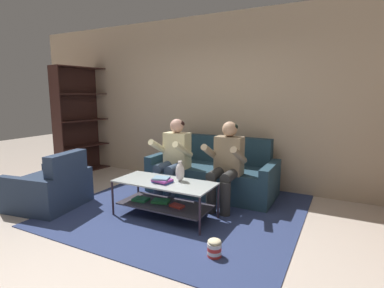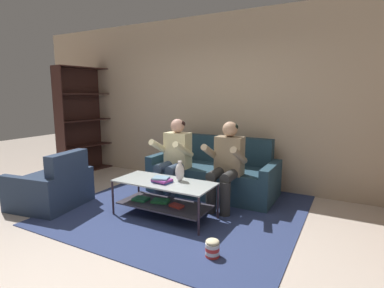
{
  "view_description": "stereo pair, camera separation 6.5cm",
  "coord_description": "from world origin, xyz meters",
  "px_view_note": "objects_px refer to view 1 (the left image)",
  "views": [
    {
      "loc": [
        1.98,
        -2.43,
        1.58
      ],
      "look_at": [
        0.19,
        1.01,
        0.92
      ],
      "focal_mm": 28.0,
      "sensor_mm": 36.0,
      "label": 1
    },
    {
      "loc": [
        2.04,
        -2.4,
        1.58
      ],
      "look_at": [
        0.19,
        1.01,
        0.92
      ],
      "focal_mm": 28.0,
      "sensor_mm": 36.0,
      "label": 2
    }
  ],
  "objects_px": {
    "book_stack": "(162,180)",
    "armchair": "(50,189)",
    "person_seated_left": "(173,156)",
    "person_seated_right": "(226,161)",
    "couch": "(212,174)",
    "coffee_table": "(164,194)",
    "popcorn_tub": "(214,248)",
    "vase": "(180,172)",
    "bookshelf": "(79,130)"
  },
  "relations": [
    {
      "from": "popcorn_tub",
      "to": "couch",
      "type": "bearing_deg",
      "value": 114.24
    },
    {
      "from": "person_seated_right",
      "to": "coffee_table",
      "type": "distance_m",
      "value": 0.96
    },
    {
      "from": "book_stack",
      "to": "popcorn_tub",
      "type": "relative_size",
      "value": 1.34
    },
    {
      "from": "couch",
      "to": "vase",
      "type": "xyz_separation_m",
      "value": [
        0.01,
        -1.07,
        0.3
      ]
    },
    {
      "from": "person_seated_right",
      "to": "coffee_table",
      "type": "relative_size",
      "value": 0.93
    },
    {
      "from": "coffee_table",
      "to": "armchair",
      "type": "xyz_separation_m",
      "value": [
        -1.61,
        -0.43,
        -0.05
      ]
    },
    {
      "from": "vase",
      "to": "armchair",
      "type": "xyz_separation_m",
      "value": [
        -1.78,
        -0.55,
        -0.34
      ]
    },
    {
      "from": "vase",
      "to": "popcorn_tub",
      "type": "relative_size",
      "value": 1.39
    },
    {
      "from": "person_seated_left",
      "to": "book_stack",
      "type": "xyz_separation_m",
      "value": [
        0.27,
        -0.72,
        -0.16
      ]
    },
    {
      "from": "couch",
      "to": "coffee_table",
      "type": "relative_size",
      "value": 1.54
    },
    {
      "from": "person_seated_left",
      "to": "popcorn_tub",
      "type": "bearing_deg",
      "value": -46.1
    },
    {
      "from": "coffee_table",
      "to": "person_seated_left",
      "type": "bearing_deg",
      "value": 111.0
    },
    {
      "from": "person_seated_left",
      "to": "vase",
      "type": "height_order",
      "value": "person_seated_left"
    },
    {
      "from": "couch",
      "to": "vase",
      "type": "distance_m",
      "value": 1.11
    },
    {
      "from": "person_seated_right",
      "to": "coffee_table",
      "type": "height_order",
      "value": "person_seated_right"
    },
    {
      "from": "person_seated_right",
      "to": "popcorn_tub",
      "type": "bearing_deg",
      "value": -73.39
    },
    {
      "from": "book_stack",
      "to": "armchair",
      "type": "relative_size",
      "value": 0.26
    },
    {
      "from": "couch",
      "to": "popcorn_tub",
      "type": "height_order",
      "value": "couch"
    },
    {
      "from": "person_seated_left",
      "to": "popcorn_tub",
      "type": "xyz_separation_m",
      "value": [
        1.22,
        -1.27,
        -0.57
      ]
    },
    {
      "from": "couch",
      "to": "coffee_table",
      "type": "height_order",
      "value": "couch"
    },
    {
      "from": "book_stack",
      "to": "vase",
      "type": "bearing_deg",
      "value": 44.39
    },
    {
      "from": "person_seated_left",
      "to": "book_stack",
      "type": "relative_size",
      "value": 4.8
    },
    {
      "from": "person_seated_left",
      "to": "person_seated_right",
      "type": "distance_m",
      "value": 0.84
    },
    {
      "from": "person_seated_right",
      "to": "popcorn_tub",
      "type": "xyz_separation_m",
      "value": [
        0.38,
        -1.27,
        -0.57
      ]
    },
    {
      "from": "couch",
      "to": "person_seated_right",
      "type": "relative_size",
      "value": 1.66
    },
    {
      "from": "bookshelf",
      "to": "popcorn_tub",
      "type": "distance_m",
      "value": 4.23
    },
    {
      "from": "person_seated_right",
      "to": "coffee_table",
      "type": "bearing_deg",
      "value": -130.9
    },
    {
      "from": "coffee_table",
      "to": "bookshelf",
      "type": "xyz_separation_m",
      "value": [
        -2.8,
        1.18,
        0.55
      ]
    },
    {
      "from": "book_stack",
      "to": "bookshelf",
      "type": "height_order",
      "value": "bookshelf"
    },
    {
      "from": "person_seated_left",
      "to": "person_seated_right",
      "type": "xyz_separation_m",
      "value": [
        0.84,
        -0.0,
        -0.0
      ]
    },
    {
      "from": "person_seated_left",
      "to": "bookshelf",
      "type": "height_order",
      "value": "bookshelf"
    },
    {
      "from": "person_seated_right",
      "to": "armchair",
      "type": "bearing_deg",
      "value": -153.17
    },
    {
      "from": "coffee_table",
      "to": "book_stack",
      "type": "xyz_separation_m",
      "value": [
        0.01,
        -0.05,
        0.2
      ]
    },
    {
      "from": "vase",
      "to": "book_stack",
      "type": "distance_m",
      "value": 0.25
    },
    {
      "from": "couch",
      "to": "popcorn_tub",
      "type": "distance_m",
      "value": 1.96
    },
    {
      "from": "couch",
      "to": "vase",
      "type": "bearing_deg",
      "value": -89.38
    },
    {
      "from": "coffee_table",
      "to": "popcorn_tub",
      "type": "height_order",
      "value": "coffee_table"
    },
    {
      "from": "coffee_table",
      "to": "bookshelf",
      "type": "height_order",
      "value": "bookshelf"
    },
    {
      "from": "person_seated_right",
      "to": "bookshelf",
      "type": "xyz_separation_m",
      "value": [
        -3.38,
        0.51,
        0.2
      ]
    },
    {
      "from": "popcorn_tub",
      "to": "book_stack",
      "type": "bearing_deg",
      "value": 150.14
    },
    {
      "from": "coffee_table",
      "to": "popcorn_tub",
      "type": "bearing_deg",
      "value": -31.72
    },
    {
      "from": "person_seated_left",
      "to": "bookshelf",
      "type": "bearing_deg",
      "value": 168.74
    },
    {
      "from": "person_seated_left",
      "to": "vase",
      "type": "bearing_deg",
      "value": -52.14
    },
    {
      "from": "coffee_table",
      "to": "armchair",
      "type": "height_order",
      "value": "armchair"
    },
    {
      "from": "vase",
      "to": "bookshelf",
      "type": "bearing_deg",
      "value": 160.32
    },
    {
      "from": "armchair",
      "to": "book_stack",
      "type": "bearing_deg",
      "value": 13.51
    },
    {
      "from": "bookshelf",
      "to": "popcorn_tub",
      "type": "bearing_deg",
      "value": -25.28
    },
    {
      "from": "popcorn_tub",
      "to": "coffee_table",
      "type": "bearing_deg",
      "value": 148.28
    },
    {
      "from": "person_seated_right",
      "to": "vase",
      "type": "distance_m",
      "value": 0.69
    },
    {
      "from": "coffee_table",
      "to": "book_stack",
      "type": "distance_m",
      "value": 0.2
    }
  ]
}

